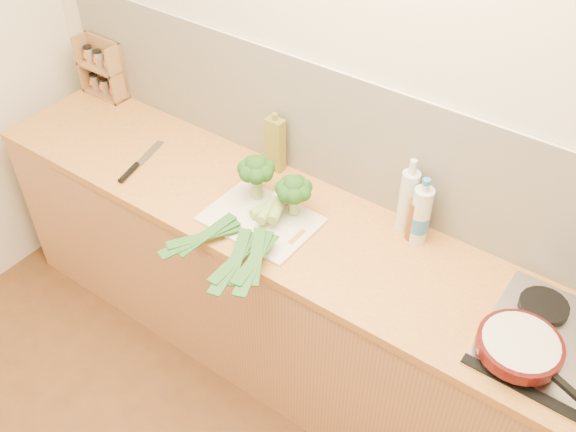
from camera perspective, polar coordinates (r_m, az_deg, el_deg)
name	(u,v)px	position (r m, az deg, el deg)	size (l,w,h in m)	color
room_shell	(358,140)	(2.56, 6.21, 6.71)	(3.50, 3.50, 3.50)	beige
counter	(312,305)	(2.86, 2.15, -7.93)	(3.20, 0.62, 0.90)	tan
gas_hob	(575,353)	(2.32, 24.18, -11.07)	(0.58, 0.50, 0.04)	silver
chopping_board	(261,220)	(2.58, -2.42, -0.32)	(0.44, 0.32, 0.01)	beige
broccoli_left	(256,170)	(2.59, -2.84, 4.11)	(0.15, 0.16, 0.20)	#8AA963
broccoli_right	(294,189)	(2.51, 0.51, 2.40)	(0.15, 0.15, 0.19)	#8AA963
leek_front	(248,216)	(2.55, -3.58, -0.02)	(0.26, 0.62, 0.04)	white
leek_mid	(260,222)	(2.49, -2.53, -0.56)	(0.21, 0.65, 0.04)	white
leek_back	(270,225)	(2.45, -1.59, -0.77)	(0.26, 0.60, 0.04)	white
chefs_knife	(134,168)	(2.91, -13.51, 4.21)	(0.11, 0.34, 0.02)	silver
skillet	(520,346)	(2.21, 19.96, -10.83)	(0.39, 0.27, 0.05)	#440C0B
spice_rack	(104,71)	(3.44, -16.07, 12.29)	(0.25, 0.10, 0.30)	#9E7843
oil_tin	(275,144)	(2.77, -1.14, 6.38)	(0.08, 0.05, 0.29)	olive
glass_bottle	(408,200)	(2.50, 10.58, 1.40)	(0.07, 0.07, 0.33)	silver
amber_bottle	(415,219)	(2.49, 11.27, -0.27)	(0.06, 0.06, 0.23)	brown
water_bottle	(420,216)	(2.48, 11.67, -0.03)	(0.08, 0.08, 0.27)	silver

